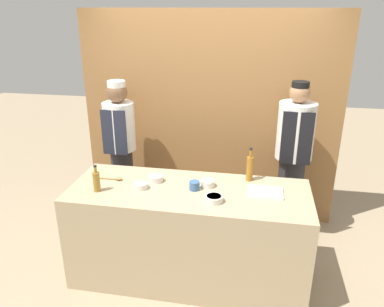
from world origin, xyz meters
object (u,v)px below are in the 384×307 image
Objects in this scene: cup_blue at (194,186)px; cutting_board at (265,192)px; sauce_bowl_purple at (214,198)px; sauce_bowl_white at (141,185)px; chef_right at (293,158)px; chef_left at (121,148)px; bottle_vinegar at (97,181)px; sauce_bowl_green at (156,178)px; sauce_bowl_orange at (207,183)px; bottle_amber at (250,168)px; wooden_spoon at (113,178)px.

cutting_board is at bearing 3.59° from cup_blue.
sauce_bowl_purple reaches higher than sauce_bowl_white.
cup_blue is 0.05× the size of chef_right.
cup_blue is at bearing -40.41° from chef_left.
bottle_vinegar is (-0.36, -0.11, 0.07)m from sauce_bowl_white.
sauce_bowl_green is 0.87× the size of sauce_bowl_purple.
sauce_bowl_orange is at bearing 108.92° from sauce_bowl_purple.
bottle_vinegar reaches higher than cup_blue.
bottle_amber is at bearing 20.17° from sauce_bowl_white.
cutting_board is 1.40m from wooden_spoon.
sauce_bowl_orange is at bearing 14.53° from sauce_bowl_white.
cup_blue is at bearing -136.65° from chef_right.
chef_left is (-1.61, 0.81, 0.00)m from cutting_board.
chef_left is 1.89m from chef_right.
sauce_bowl_green is 1.05× the size of sauce_bowl_orange.
sauce_bowl_white is at bearing -59.97° from chef_left.
bottle_amber is (0.27, 0.47, 0.10)m from sauce_bowl_purple.
chef_left reaches higher than sauce_bowl_orange.
chef_right reaches higher than sauce_bowl_orange.
cutting_board is 0.62m from cup_blue.
cup_blue is 0.33× the size of wooden_spoon.
chef_right reaches higher than sauce_bowl_white.
sauce_bowl_green is 1.43× the size of cup_blue.
chef_left is (-1.19, 1.03, -0.02)m from sauce_bowl_purple.
wooden_spoon is at bearing -154.96° from chef_right.
sauce_bowl_orange is 1.34m from chef_left.
bottle_amber reaches higher than sauce_bowl_purple.
sauce_bowl_purple is at bearing -71.08° from sauce_bowl_orange.
cup_blue reaches higher than sauce_bowl_purple.
chef_right is at bearing 25.04° from wooden_spoon.
bottle_amber is at bearing 12.09° from sauce_bowl_green.
sauce_bowl_purple is at bearing -151.94° from cutting_board.
bottle_amber is (0.85, 0.18, 0.09)m from sauce_bowl_green.
wooden_spoon is (-0.40, -0.04, -0.02)m from sauce_bowl_green.
bottle_amber reaches higher than sauce_bowl_orange.
sauce_bowl_orange is 0.59m from sauce_bowl_white.
cup_blue reaches higher than sauce_bowl_white.
chef_left reaches higher than sauce_bowl_green.
bottle_vinegar is at bearing -160.56° from bottle_amber.
wooden_spoon is at bearing -170.10° from bottle_amber.
sauce_bowl_orange is 0.84× the size of sauce_bowl_purple.
chef_right is (1.68, 0.79, 0.02)m from wooden_spoon.
bottle_vinegar is at bearing -167.95° from cup_blue.
chef_right is at bearing 52.75° from bottle_amber.
cutting_board is at bearing 8.49° from bottle_vinegar.
sauce_bowl_purple is at bearing -26.29° from sauce_bowl_green.
cutting_board is 1.22× the size of bottle_vinegar.
bottle_vinegar is 0.26m from wooden_spoon.
chef_left is (-1.46, 0.57, -0.11)m from bottle_amber.
bottle_amber is (0.94, 0.34, 0.10)m from sauce_bowl_white.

